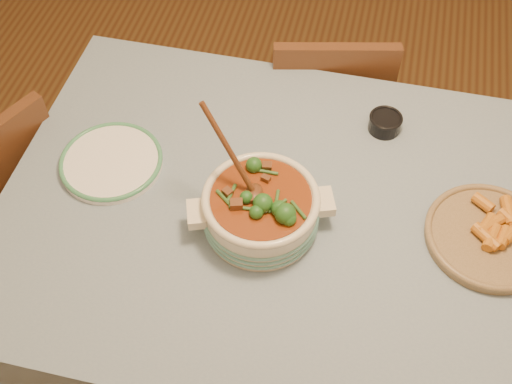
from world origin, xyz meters
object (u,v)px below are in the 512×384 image
fried_plate (490,235)px  stew_casserole (261,207)px  chair_left (0,197)px  white_plate (111,162)px  chair_far (326,107)px  condiment_bowl (385,122)px  dining_table (321,237)px

fried_plate → stew_casserole: bearing=-172.0°
stew_casserole → chair_left: stew_casserole is taller
stew_casserole → white_plate: stew_casserole is taller
fried_plate → chair_far: chair_far is taller
stew_casserole → white_plate: bearing=167.1°
condiment_bowl → chair_left: (-1.14, -0.30, -0.31)m
fried_plate → chair_left: size_ratio=0.41×
dining_table → condiment_bowl: condiment_bowl is taller
stew_casserole → chair_left: bearing=173.3°
chair_left → stew_casserole: bearing=108.0°
dining_table → chair_left: 1.04m
stew_casserole → condiment_bowl: stew_casserole is taller
condiment_bowl → chair_left: bearing=-165.4°
white_plate → condiment_bowl: 0.77m
stew_casserole → chair_left: size_ratio=0.43×
dining_table → fried_plate: 0.42m
stew_casserole → condiment_bowl: 0.48m
dining_table → chair_left: bearing=177.5°
dining_table → white_plate: white_plate is taller
fried_plate → condiment_bowl: bearing=132.5°
chair_far → chair_left: 1.13m
stew_casserole → chair_far: 0.81m
white_plate → chair_far: bearing=50.7°
chair_left → dining_table: bearing=112.2°
fried_plate → chair_left: (-1.43, 0.02, -0.30)m
chair_left → white_plate: bearing=114.5°
dining_table → chair_left: size_ratio=2.00×
dining_table → condiment_bowl: 0.38m
stew_casserole → fried_plate: size_ratio=1.07×
white_plate → chair_left: (-0.43, 0.00, -0.29)m
fried_plate → chair_far: bearing=126.9°
condiment_bowl → white_plate: bearing=-157.2°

